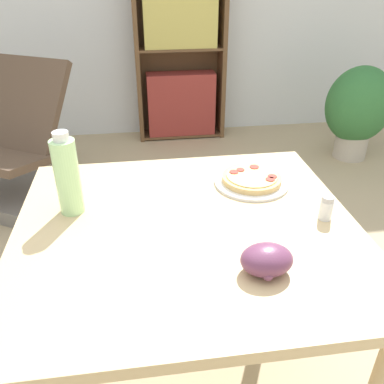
% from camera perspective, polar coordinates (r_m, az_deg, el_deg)
% --- Properties ---
extents(ground_plane, '(14.00, 14.00, 0.00)m').
position_cam_1_polar(ground_plane, '(1.80, 0.71, -22.87)').
color(ground_plane, tan).
extents(dining_table, '(1.02, 0.93, 0.75)m').
position_cam_1_polar(dining_table, '(1.27, -0.64, -8.60)').
color(dining_table, '#D1B27F').
rests_on(dining_table, ground_plane).
extents(pizza_on_plate, '(0.26, 0.26, 0.04)m').
position_cam_1_polar(pizza_on_plate, '(1.44, 8.36, 1.71)').
color(pizza_on_plate, white).
rests_on(pizza_on_plate, dining_table).
extents(grape_bunch, '(0.13, 0.11, 0.08)m').
position_cam_1_polar(grape_bunch, '(1.04, 10.44, -9.37)').
color(grape_bunch, '#6B3856').
rests_on(grape_bunch, dining_table).
extents(drink_bottle, '(0.07, 0.07, 0.26)m').
position_cam_1_polar(drink_bottle, '(1.27, -17.10, 2.20)').
color(drink_bottle, '#B7EAA3').
rests_on(drink_bottle, dining_table).
extents(salt_shaker, '(0.04, 0.04, 0.08)m').
position_cam_1_polar(salt_shaker, '(1.28, 18.33, -2.13)').
color(salt_shaker, white).
rests_on(salt_shaker, dining_table).
extents(lounge_chair_near, '(0.86, 0.96, 0.88)m').
position_cam_1_polar(lounge_chair_near, '(2.93, -23.81, 4.25)').
color(lounge_chair_near, slate).
rests_on(lounge_chair_near, ground_plane).
extents(bookshelf, '(0.76, 0.25, 1.56)m').
position_cam_1_polar(bookshelf, '(3.64, -1.67, 18.50)').
color(bookshelf, brown).
rests_on(bookshelf, ground_plane).
extents(potted_plant_floor, '(0.52, 0.44, 0.74)m').
position_cam_1_polar(potted_plant_floor, '(3.50, 22.28, 10.73)').
color(potted_plant_floor, '#BCB2A3').
rests_on(potted_plant_floor, ground_plane).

